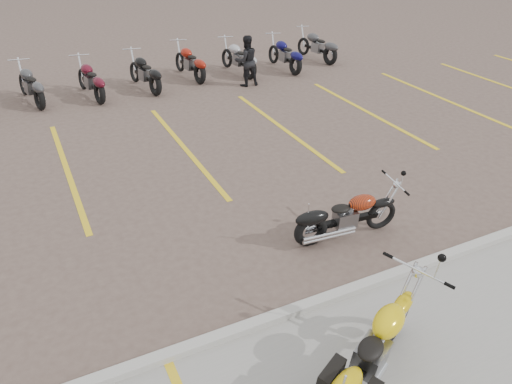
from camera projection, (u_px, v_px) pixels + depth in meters
ground at (258, 234)px, 8.85m from camera, size 100.00×100.00×0.00m
curb at (318, 302)px, 7.27m from camera, size 60.00×0.18×0.12m
parking_stripes at (184, 148)px, 11.96m from camera, size 38.00×5.50×0.01m
yellow_cruiser at (366, 355)px, 5.88m from camera, size 2.11×1.21×0.95m
flame_cruiser at (344, 218)px, 8.57m from camera, size 1.98×0.36×0.81m
person_b at (246, 61)px, 15.65m from camera, size 0.80×0.65×1.58m
bg_bike_row at (87, 77)px, 15.03m from camera, size 17.36×2.06×1.10m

